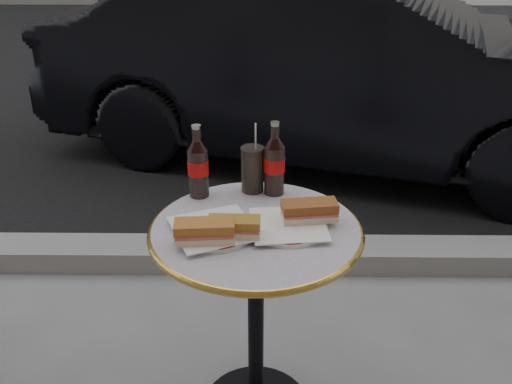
{
  "coord_description": "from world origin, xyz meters",
  "views": [
    {
      "loc": [
        0.02,
        -1.42,
        1.56
      ],
      "look_at": [
        0.0,
        0.05,
        0.82
      ],
      "focal_mm": 40.0,
      "sensor_mm": 36.0,
      "label": 1
    }
  ],
  "objects_px": {
    "plate_right": "(288,227)",
    "cola_bottle_right": "(275,158)",
    "cola_bottle_left": "(198,161)",
    "plate_left": "(214,231)",
    "bistro_table": "(256,327)",
    "parked_car": "(341,65)",
    "cola_glass": "(252,169)"
  },
  "relations": [
    {
      "from": "bistro_table",
      "to": "cola_glass",
      "type": "xyz_separation_m",
      "value": [
        -0.01,
        0.24,
        0.44
      ]
    },
    {
      "from": "bistro_table",
      "to": "cola_bottle_left",
      "type": "distance_m",
      "value": 0.56
    },
    {
      "from": "cola_glass",
      "to": "cola_bottle_right",
      "type": "bearing_deg",
      "value": -12.58
    },
    {
      "from": "bistro_table",
      "to": "plate_left",
      "type": "height_order",
      "value": "plate_left"
    },
    {
      "from": "plate_left",
      "to": "cola_bottle_left",
      "type": "bearing_deg",
      "value": 105.5
    },
    {
      "from": "cola_bottle_right",
      "to": "parked_car",
      "type": "relative_size",
      "value": 0.06
    },
    {
      "from": "plate_right",
      "to": "bistro_table",
      "type": "bearing_deg",
      "value": 174.99
    },
    {
      "from": "plate_left",
      "to": "cola_bottle_left",
      "type": "height_order",
      "value": "cola_bottle_left"
    },
    {
      "from": "parked_car",
      "to": "cola_bottle_right",
      "type": "bearing_deg",
      "value": -176.12
    },
    {
      "from": "plate_left",
      "to": "plate_right",
      "type": "distance_m",
      "value": 0.21
    },
    {
      "from": "cola_bottle_left",
      "to": "plate_left",
      "type": "bearing_deg",
      "value": -74.5
    },
    {
      "from": "bistro_table",
      "to": "parked_car",
      "type": "xyz_separation_m",
      "value": [
        0.53,
        2.25,
        0.27
      ]
    },
    {
      "from": "plate_left",
      "to": "cola_glass",
      "type": "height_order",
      "value": "cola_glass"
    },
    {
      "from": "plate_left",
      "to": "cola_bottle_right",
      "type": "xyz_separation_m",
      "value": [
        0.17,
        0.25,
        0.11
      ]
    },
    {
      "from": "cola_bottle_left",
      "to": "cola_glass",
      "type": "height_order",
      "value": "cola_bottle_left"
    },
    {
      "from": "plate_left",
      "to": "plate_right",
      "type": "height_order",
      "value": "same"
    },
    {
      "from": "bistro_table",
      "to": "plate_right",
      "type": "distance_m",
      "value": 0.38
    },
    {
      "from": "plate_right",
      "to": "parked_car",
      "type": "bearing_deg",
      "value": 79.07
    },
    {
      "from": "plate_right",
      "to": "cola_bottle_right",
      "type": "height_order",
      "value": "cola_bottle_right"
    },
    {
      "from": "plate_right",
      "to": "cola_bottle_right",
      "type": "xyz_separation_m",
      "value": [
        -0.04,
        0.23,
        0.11
      ]
    },
    {
      "from": "bistro_table",
      "to": "parked_car",
      "type": "height_order",
      "value": "parked_car"
    },
    {
      "from": "plate_left",
      "to": "bistro_table",
      "type": "bearing_deg",
      "value": 15.82
    },
    {
      "from": "cola_bottle_left",
      "to": "parked_car",
      "type": "height_order",
      "value": "parked_car"
    },
    {
      "from": "cola_bottle_right",
      "to": "plate_left",
      "type": "bearing_deg",
      "value": -124.53
    },
    {
      "from": "bistro_table",
      "to": "plate_left",
      "type": "distance_m",
      "value": 0.39
    },
    {
      "from": "bistro_table",
      "to": "cola_bottle_right",
      "type": "relative_size",
      "value": 3.04
    },
    {
      "from": "bistro_table",
      "to": "cola_bottle_left",
      "type": "height_order",
      "value": "cola_bottle_left"
    },
    {
      "from": "bistro_table",
      "to": "cola_bottle_right",
      "type": "xyz_separation_m",
      "value": [
        0.06,
        0.22,
        0.49
      ]
    },
    {
      "from": "cola_bottle_left",
      "to": "cola_bottle_right",
      "type": "bearing_deg",
      "value": 4.88
    },
    {
      "from": "plate_right",
      "to": "cola_bottle_left",
      "type": "bearing_deg",
      "value": 143.08
    },
    {
      "from": "plate_right",
      "to": "cola_bottle_right",
      "type": "relative_size",
      "value": 0.92
    },
    {
      "from": "bistro_table",
      "to": "cola_glass",
      "type": "relative_size",
      "value": 4.81
    }
  ]
}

